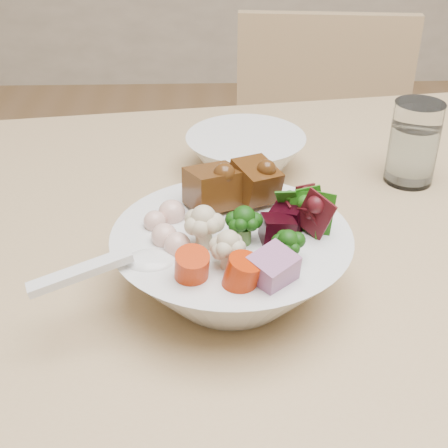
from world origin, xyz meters
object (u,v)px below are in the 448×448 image
object	(u,v)px
water_glass	(413,146)
side_bowl	(245,155)
food_bowl	(233,258)
chair_far	(319,192)

from	to	relation	value
water_glass	side_bowl	world-z (taller)	water_glass
water_glass	side_bowl	size ratio (longest dim) A/B	0.68
food_bowl	side_bowl	world-z (taller)	food_bowl
food_bowl	side_bowl	distance (m)	0.25
chair_far	water_glass	distance (m)	0.66
chair_far	water_glass	bearing A→B (deg)	-83.73
water_glass	side_bowl	distance (m)	0.21
chair_far	water_glass	world-z (taller)	water_glass
chair_far	water_glass	size ratio (longest dim) A/B	8.13
food_bowl	water_glass	size ratio (longest dim) A/B	2.13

